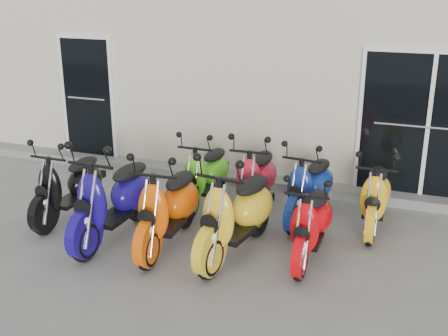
{
  "coord_description": "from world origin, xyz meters",
  "views": [
    {
      "loc": [
        2.58,
        -6.32,
        3.28
      ],
      "look_at": [
        0.0,
        0.6,
        0.75
      ],
      "focal_mm": 45.0,
      "sensor_mm": 36.0,
      "label": 1
    }
  ],
  "objects": [
    {
      "name": "scooter_front_black",
      "position": [
        -2.04,
        -0.17,
        0.63
      ],
      "size": [
        0.63,
        1.7,
        1.25
      ],
      "primitive_type": null,
      "rotation": [
        0.0,
        0.0,
        -0.01
      ],
      "color": "black",
      "rests_on": "ground"
    },
    {
      "name": "front_step",
      "position": [
        0.0,
        2.02,
        0.07
      ],
      "size": [
        14.0,
        0.4,
        0.15
      ],
      "primitive_type": "cube",
      "color": "gray",
      "rests_on": "ground"
    },
    {
      "name": "door_right",
      "position": [
        2.6,
        2.17,
        1.26
      ],
      "size": [
        2.02,
        0.08,
        2.22
      ],
      "primitive_type": "cube",
      "color": "black",
      "rests_on": "front_step"
    },
    {
      "name": "scooter_front_red",
      "position": [
        1.41,
        -0.18,
        0.59
      ],
      "size": [
        0.59,
        1.61,
        1.19
      ],
      "primitive_type": null,
      "rotation": [
        0.0,
        0.0,
        0.0
      ],
      "color": "red",
      "rests_on": "ground"
    },
    {
      "name": "scooter_back_green",
      "position": [
        -0.43,
        0.97,
        0.61
      ],
      "size": [
        0.62,
        1.66,
        1.22
      ],
      "primitive_type": null,
      "rotation": [
        0.0,
        0.0,
        -0.01
      ],
      "color": "#56D521",
      "rests_on": "ground"
    },
    {
      "name": "door_left",
      "position": [
        -3.2,
        2.17,
        1.26
      ],
      "size": [
        1.07,
        0.08,
        2.22
      ],
      "primitive_type": "cube",
      "color": "black",
      "rests_on": "front_step"
    },
    {
      "name": "scooter_front_orange_a",
      "position": [
        -0.34,
        -0.48,
        0.68
      ],
      "size": [
        0.76,
        1.87,
        1.36
      ],
      "primitive_type": null,
      "rotation": [
        0.0,
        0.0,
        0.05
      ],
      "color": "#FF5A05",
      "rests_on": "ground"
    },
    {
      "name": "scooter_back_red",
      "position": [
        0.37,
        0.92,
        0.65
      ],
      "size": [
        0.74,
        1.79,
        1.3
      ],
      "primitive_type": null,
      "rotation": [
        0.0,
        0.0,
        0.06
      ],
      "color": "red",
      "rests_on": "ground"
    },
    {
      "name": "ground",
      "position": [
        0.0,
        0.0,
        0.0
      ],
      "size": [
        80.0,
        80.0,
        0.0
      ],
      "primitive_type": "plane",
      "color": "gray",
      "rests_on": "ground"
    },
    {
      "name": "building",
      "position": [
        0.0,
        5.2,
        1.6
      ],
      "size": [
        14.0,
        6.0,
        3.2
      ],
      "primitive_type": "cube",
      "color": "beige",
      "rests_on": "ground"
    },
    {
      "name": "scooter_front_blue",
      "position": [
        -1.1,
        -0.53,
        0.72
      ],
      "size": [
        0.76,
        1.96,
        1.43
      ],
      "primitive_type": null,
      "rotation": [
        0.0,
        0.0,
        -0.03
      ],
      "color": "navy",
      "rests_on": "ground"
    },
    {
      "name": "scooter_back_blue",
      "position": [
        1.14,
        0.96,
        0.62
      ],
      "size": [
        0.83,
        1.75,
        1.24
      ],
      "primitive_type": null,
      "rotation": [
        0.0,
        0.0,
        -0.13
      ],
      "color": "navy",
      "rests_on": "ground"
    },
    {
      "name": "scooter_front_orange_b",
      "position": [
        0.54,
        -0.4,
        0.71
      ],
      "size": [
        0.98,
        2.0,
        1.41
      ],
      "primitive_type": null,
      "rotation": [
        0.0,
        0.0,
        -0.15
      ],
      "color": "yellow",
      "rests_on": "ground"
    },
    {
      "name": "scooter_back_yellow",
      "position": [
        2.04,
        0.99,
        0.6
      ],
      "size": [
        0.64,
        1.64,
        1.2
      ],
      "primitive_type": null,
      "rotation": [
        0.0,
        0.0,
        0.03
      ],
      "color": "yellow",
      "rests_on": "ground"
    }
  ]
}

